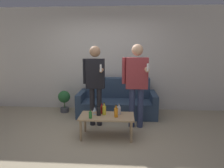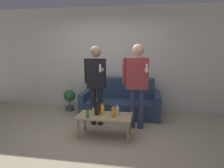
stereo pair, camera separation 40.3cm
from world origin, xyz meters
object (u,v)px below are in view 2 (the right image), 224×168
(couch, at_px, (121,102))
(person_standing_left, at_px, (96,79))
(coffee_table, at_px, (105,118))
(bottle_orange, at_px, (100,109))
(person_standing_right, at_px, (137,80))

(couch, bearing_deg, person_standing_left, -120.13)
(couch, xyz_separation_m, coffee_table, (-0.14, -1.31, 0.07))
(coffee_table, distance_m, bottle_orange, 0.20)
(couch, bearing_deg, coffee_table, -96.15)
(person_standing_right, bearing_deg, couch, 118.25)
(person_standing_left, height_order, person_standing_right, person_standing_right)
(bottle_orange, bearing_deg, person_standing_left, 112.82)
(person_standing_left, bearing_deg, coffee_table, -62.15)
(coffee_table, distance_m, person_standing_right, 1.01)
(bottle_orange, bearing_deg, coffee_table, -45.36)
(coffee_table, xyz_separation_m, bottle_orange, (-0.10, 0.11, 0.14))
(couch, bearing_deg, bottle_orange, -101.54)
(couch, distance_m, person_standing_right, 1.15)
(couch, distance_m, person_standing_left, 1.13)
(couch, distance_m, coffee_table, 1.32)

